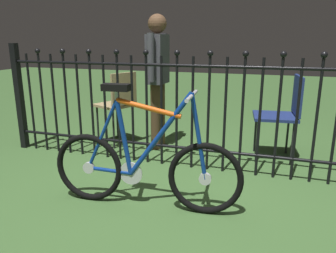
% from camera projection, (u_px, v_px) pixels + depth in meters
% --- Properties ---
extents(ground_plane, '(20.00, 20.00, 0.00)m').
position_uv_depth(ground_plane, '(167.00, 200.00, 2.61)').
color(ground_plane, '#3F6532').
extents(iron_fence, '(4.13, 0.07, 1.20)m').
position_uv_depth(iron_fence, '(184.00, 107.00, 3.16)').
color(iron_fence, black).
rests_on(iron_fence, ground).
extents(bicycle, '(1.46, 0.40, 0.94)m').
position_uv_depth(bicycle, '(144.00, 166.00, 2.44)').
color(bicycle, black).
rests_on(bicycle, ground).
extents(chair_tan, '(0.50, 0.50, 0.87)m').
position_uv_depth(chair_tan, '(119.00, 101.00, 3.88)').
color(chair_tan, black).
rests_on(chair_tan, ground).
extents(chair_navy, '(0.48, 0.48, 0.89)m').
position_uv_depth(chair_navy, '(284.00, 110.00, 3.41)').
color(chair_navy, black).
rests_on(chair_navy, ground).
extents(person_visitor, '(0.21, 0.48, 1.51)m').
position_uv_depth(person_visitor, '(158.00, 72.00, 3.69)').
color(person_visitor, '#4C3823').
rests_on(person_visitor, ground).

